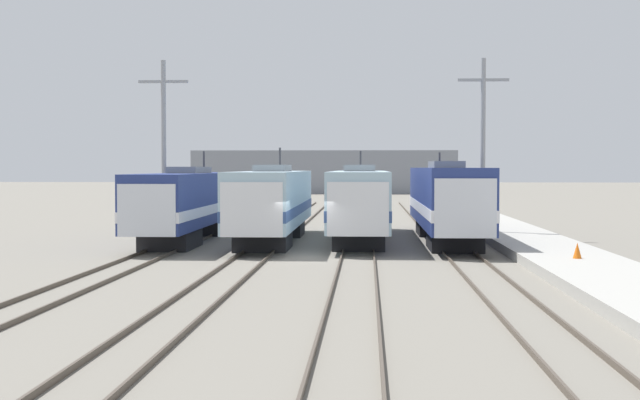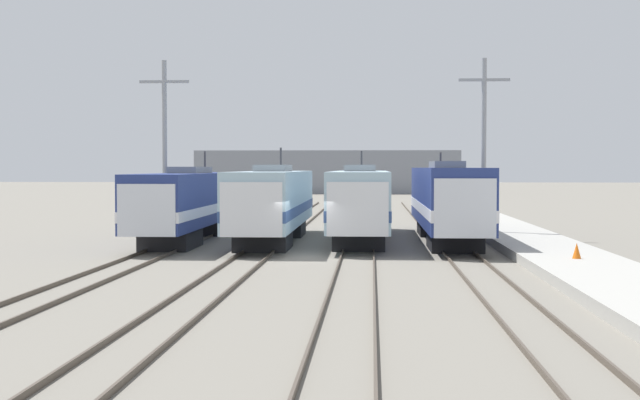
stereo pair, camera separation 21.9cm
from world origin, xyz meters
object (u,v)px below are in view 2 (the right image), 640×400
traffic_cone (577,251)px  locomotive_far_right (447,201)px  catenary_tower_left (165,143)px  catenary_tower_right (484,143)px  locomotive_center_right (360,202)px  locomotive_far_left (188,203)px  locomotive_center_left (273,203)px

traffic_cone → locomotive_far_right: bearing=108.2°
catenary_tower_left → traffic_cone: 25.21m
catenary_tower_right → traffic_cone: (1.82, -14.81, -4.64)m
catenary_tower_right → locomotive_far_right: bearing=-131.8°
locomotive_center_right → catenary_tower_right: catenary_tower_right is taller
locomotive_far_left → catenary_tower_left: (-1.91, 2.66, 3.29)m
locomotive_center_right → locomotive_far_right: bearing=-5.8°
locomotive_far_left → locomotive_center_left: bearing=-7.5°
locomotive_far_left → catenary_tower_right: (16.14, 2.66, 3.29)m
locomotive_center_right → traffic_cone: 15.52m
locomotive_far_left → catenary_tower_right: bearing=9.3°
locomotive_far_left → catenary_tower_right: size_ratio=1.90×
locomotive_center_left → traffic_cone: locomotive_center_left is taller
locomotive_far_right → catenary_tower_left: 16.33m
locomotive_center_right → locomotive_far_right: size_ratio=0.98×
catenary_tower_left → traffic_cone: size_ratio=16.15×
locomotive_center_left → locomotive_center_right: 4.81m
locomotive_far_left → catenary_tower_left: catenary_tower_left is taller
catenary_tower_left → catenary_tower_right: (18.06, 0.00, 0.00)m
catenary_tower_right → locomotive_center_left: bearing=-164.1°
locomotive_center_right → catenary_tower_right: (6.86, 2.01, 3.24)m
locomotive_far_right → catenary_tower_left: size_ratio=1.93×
locomotive_center_right → traffic_cone: (8.68, -12.79, -1.41)m
locomotive_far_left → traffic_cone: 21.73m
locomotive_far_left → catenary_tower_left: size_ratio=1.90×
locomotive_far_left → locomotive_far_right: bearing=0.7°
locomotive_far_left → locomotive_far_right: 13.93m
catenary_tower_left → traffic_cone: catenary_tower_left is taller
traffic_cone → catenary_tower_left: bearing=143.3°
catenary_tower_right → traffic_cone: size_ratio=16.15×
locomotive_center_right → catenary_tower_right: size_ratio=1.89×
locomotive_center_left → locomotive_center_right: bearing=15.2°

